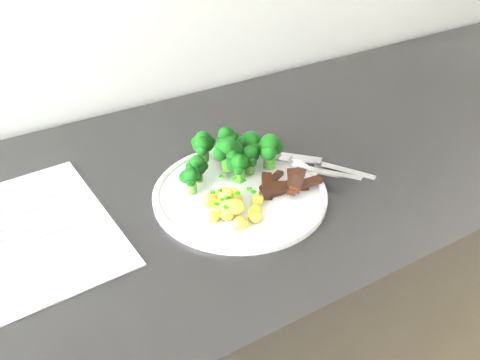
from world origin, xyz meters
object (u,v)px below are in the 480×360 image
object	(u,v)px
recipe_paper	(31,232)
beef_strips	(287,184)
counter	(228,357)
fork	(311,167)
potatoes	(231,205)
knife	(328,168)
plate	(240,193)
broccoli	(231,151)

from	to	relation	value
recipe_paper	beef_strips	bearing A→B (deg)	-16.90
counter	fork	bearing A→B (deg)	-29.03
counter	potatoes	bearing A→B (deg)	-114.10
potatoes	beef_strips	size ratio (longest dim) A/B	0.93
potatoes	knife	distance (m)	0.19
counter	plate	distance (m)	0.46
broccoli	potatoes	distance (m)	0.11
broccoli	counter	bearing A→B (deg)	-170.42
counter	recipe_paper	xyz separation A→B (m)	(-0.29, 0.02, 0.45)
broccoli	plate	bearing A→B (deg)	-108.12
broccoli	knife	bearing A→B (deg)	-27.84
recipe_paper	beef_strips	distance (m)	0.36
recipe_paper	potatoes	size ratio (longest dim) A/B	3.30
broccoli	knife	xyz separation A→B (m)	(0.14, -0.07, -0.04)
broccoli	beef_strips	xyz separation A→B (m)	(0.04, -0.09, -0.02)
plate	knife	world-z (taller)	knife
potatoes	beef_strips	xyz separation A→B (m)	(0.10, 0.00, -0.00)
plate	fork	distance (m)	0.12
broccoli	knife	world-z (taller)	broccoli
fork	counter	bearing A→B (deg)	150.97
beef_strips	fork	size ratio (longest dim) A/B	0.62
fork	knife	xyz separation A→B (m)	(0.03, -0.00, -0.01)
recipe_paper	plate	world-z (taller)	plate
plate	potatoes	xyz separation A→B (m)	(-0.04, -0.04, 0.02)
broccoli	beef_strips	world-z (taller)	broccoli
counter	fork	world-z (taller)	fork
plate	recipe_paper	bearing A→B (deg)	165.49
potatoes	counter	bearing A→B (deg)	65.90
broccoli	knife	size ratio (longest dim) A/B	1.02
recipe_paper	potatoes	distance (m)	0.27
plate	fork	xyz separation A→B (m)	(0.12, -0.01, 0.01)
plate	broccoli	world-z (taller)	broccoli
potatoes	fork	size ratio (longest dim) A/B	0.57
potatoes	knife	world-z (taller)	potatoes
recipe_paper	knife	bearing A→B (deg)	-11.47
recipe_paper	knife	xyz separation A→B (m)	(0.44, -0.09, 0.01)
beef_strips	knife	bearing A→B (deg)	10.03
potatoes	fork	bearing A→B (deg)	9.19
plate	fork	world-z (taller)	fork
counter	potatoes	world-z (taller)	potatoes
recipe_paper	beef_strips	size ratio (longest dim) A/B	3.07
plate	beef_strips	bearing A→B (deg)	-27.19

